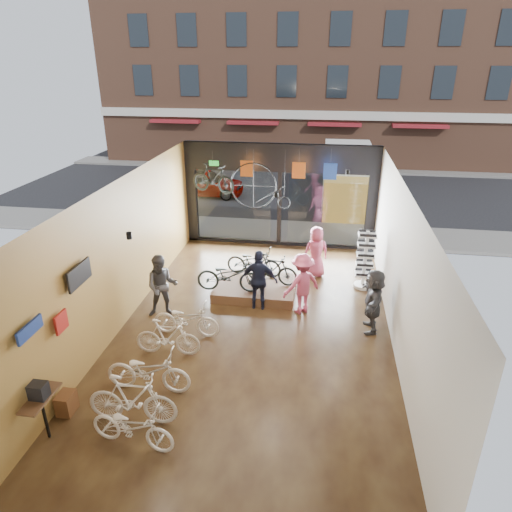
% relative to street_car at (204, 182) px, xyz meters
% --- Properties ---
extents(ground_plane, '(7.00, 12.00, 0.04)m').
position_rel_street_car_xyz_m(ground_plane, '(4.49, -12.00, -0.71)').
color(ground_plane, black).
rests_on(ground_plane, ground).
extents(ceiling, '(7.00, 12.00, 0.04)m').
position_rel_street_car_xyz_m(ceiling, '(4.49, -12.00, 3.13)').
color(ceiling, black).
rests_on(ceiling, ground).
extents(wall_left, '(0.04, 12.00, 3.80)m').
position_rel_street_car_xyz_m(wall_left, '(0.97, -12.00, 1.21)').
color(wall_left, '#AD803A').
rests_on(wall_left, ground).
extents(wall_right, '(0.04, 12.00, 3.80)m').
position_rel_street_car_xyz_m(wall_right, '(8.01, -12.00, 1.21)').
color(wall_right, beige).
rests_on(wall_right, ground).
extents(wall_back, '(7.00, 0.04, 3.80)m').
position_rel_street_car_xyz_m(wall_back, '(4.49, -18.02, 1.21)').
color(wall_back, beige).
rests_on(wall_back, ground).
extents(storefront, '(7.00, 0.26, 3.80)m').
position_rel_street_car_xyz_m(storefront, '(4.49, -6.00, 1.21)').
color(storefront, black).
rests_on(storefront, ground).
extents(exit_sign, '(0.35, 0.06, 0.18)m').
position_rel_street_car_xyz_m(exit_sign, '(2.09, -6.12, 2.36)').
color(exit_sign, '#198C26').
rests_on(exit_sign, storefront).
extents(street_road, '(30.00, 18.00, 0.02)m').
position_rel_street_car_xyz_m(street_road, '(4.49, 3.00, -0.70)').
color(street_road, black).
rests_on(street_road, ground).
extents(sidewalk_near, '(30.00, 2.40, 0.12)m').
position_rel_street_car_xyz_m(sidewalk_near, '(4.49, -4.80, -0.63)').
color(sidewalk_near, slate).
rests_on(sidewalk_near, ground).
extents(sidewalk_far, '(30.00, 2.00, 0.12)m').
position_rel_street_car_xyz_m(sidewalk_far, '(4.49, 7.00, -0.63)').
color(sidewalk_far, slate).
rests_on(sidewalk_far, ground).
extents(opposite_building, '(26.00, 5.00, 14.00)m').
position_rel_street_car_xyz_m(opposite_building, '(4.49, 9.50, 6.31)').
color(opposite_building, brown).
rests_on(opposite_building, ground).
extents(street_car, '(4.05, 1.63, 1.38)m').
position_rel_street_car_xyz_m(street_car, '(0.00, 0.00, 0.00)').
color(street_car, gray).
rests_on(street_car, street_road).
extents(box_truck, '(2.24, 6.71, 2.64)m').
position_rel_street_car_xyz_m(box_truck, '(7.14, -1.00, 0.63)').
color(box_truck, silver).
rests_on(box_truck, street_road).
extents(floor_bike_0, '(1.71, 0.79, 0.87)m').
position_rel_street_car_xyz_m(floor_bike_0, '(2.88, -16.21, -0.26)').
color(floor_bike_0, beige).
rests_on(floor_bike_0, ground_plane).
extents(floor_bike_1, '(1.80, 0.55, 1.07)m').
position_rel_street_car_xyz_m(floor_bike_1, '(2.65, -15.64, -0.15)').
color(floor_bike_1, beige).
rests_on(floor_bike_1, ground_plane).
extents(floor_bike_2, '(1.84, 0.65, 0.97)m').
position_rel_street_car_xyz_m(floor_bike_2, '(2.61, -14.70, -0.21)').
color(floor_bike_2, beige).
rests_on(floor_bike_2, ground_plane).
extents(floor_bike_3, '(1.58, 0.51, 0.94)m').
position_rel_street_car_xyz_m(floor_bike_3, '(2.60, -13.40, -0.22)').
color(floor_bike_3, beige).
rests_on(floor_bike_3, ground_plane).
extents(floor_bike_4, '(1.75, 0.66, 0.91)m').
position_rel_street_car_xyz_m(floor_bike_4, '(2.79, -12.53, -0.24)').
color(floor_bike_4, beige).
rests_on(floor_bike_4, ground_plane).
extents(display_platform, '(2.40, 1.80, 0.30)m').
position_rel_street_car_xyz_m(display_platform, '(4.20, -10.02, -0.54)').
color(display_platform, '#4A2D1A').
rests_on(display_platform, ground_plane).
extents(display_bike_left, '(1.90, 0.74, 0.98)m').
position_rel_street_car_xyz_m(display_bike_left, '(3.51, -10.57, 0.10)').
color(display_bike_left, black).
rests_on(display_bike_left, display_platform).
extents(display_bike_mid, '(1.63, 0.72, 0.95)m').
position_rel_street_car_xyz_m(display_bike_mid, '(4.69, -9.92, 0.08)').
color(display_bike_mid, black).
rests_on(display_bike_mid, display_platform).
extents(display_bike_right, '(1.79, 0.82, 0.91)m').
position_rel_street_car_xyz_m(display_bike_right, '(4.06, -9.43, 0.06)').
color(display_bike_right, black).
rests_on(display_bike_right, display_platform).
extents(customer_1, '(1.01, 0.88, 1.78)m').
position_rel_street_car_xyz_m(customer_1, '(1.89, -11.67, 0.20)').
color(customer_1, '#3F3F44').
rests_on(customer_1, ground_plane).
extents(customer_2, '(1.06, 0.50, 1.76)m').
position_rel_street_car_xyz_m(customer_2, '(4.44, -10.90, 0.19)').
color(customer_2, '#161C33').
rests_on(customer_2, ground_plane).
extents(customer_3, '(1.30, 1.20, 1.76)m').
position_rel_street_car_xyz_m(customer_3, '(5.63, -10.94, 0.19)').
color(customer_3, '#CC4C72').
rests_on(customer_3, ground_plane).
extents(customer_4, '(0.96, 0.78, 1.68)m').
position_rel_street_car_xyz_m(customer_4, '(5.94, -8.57, 0.15)').
color(customer_4, '#CC4C72').
rests_on(customer_4, ground_plane).
extents(customer_5, '(0.55, 1.61, 1.73)m').
position_rel_street_car_xyz_m(customer_5, '(7.49, -11.58, 0.17)').
color(customer_5, '#3F3F44').
rests_on(customer_5, ground_plane).
extents(sunglasses_rack, '(0.60, 0.51, 1.85)m').
position_rel_street_car_xyz_m(sunglasses_rack, '(7.44, -9.15, 0.24)').
color(sunglasses_rack, white).
rests_on(sunglasses_rack, ground_plane).
extents(wall_merch, '(0.40, 2.40, 2.60)m').
position_rel_street_car_xyz_m(wall_merch, '(1.11, -15.50, 0.61)').
color(wall_merch, navy).
rests_on(wall_merch, wall_left).
extents(penny_farthing, '(2.01, 0.06, 1.61)m').
position_rel_street_car_xyz_m(penny_farthing, '(4.03, -7.17, 1.81)').
color(penny_farthing, black).
rests_on(penny_farthing, ceiling).
extents(hung_bike, '(1.64, 0.93, 0.95)m').
position_rel_street_car_xyz_m(hung_bike, '(2.46, -7.80, 2.24)').
color(hung_bike, black).
rests_on(hung_bike, ceiling).
extents(jersey_left, '(0.45, 0.03, 0.55)m').
position_rel_street_car_xyz_m(jersey_left, '(3.41, -6.80, 2.36)').
color(jersey_left, '#CC5919').
rests_on(jersey_left, ceiling).
extents(jersey_mid, '(0.45, 0.03, 0.55)m').
position_rel_street_car_xyz_m(jersey_mid, '(5.19, -6.80, 2.36)').
color(jersey_mid, '#CC5919').
rests_on(jersey_mid, ceiling).
extents(jersey_right, '(0.45, 0.03, 0.55)m').
position_rel_street_car_xyz_m(jersey_right, '(6.25, -6.80, 2.36)').
color(jersey_right, '#1E3F99').
rests_on(jersey_right, ceiling).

